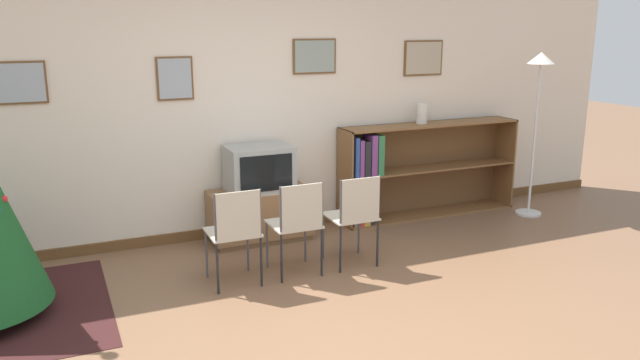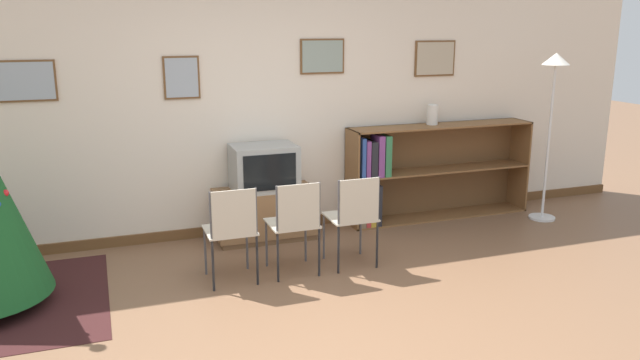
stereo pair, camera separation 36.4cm
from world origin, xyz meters
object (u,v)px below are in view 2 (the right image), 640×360
Objects in this scene: television at (264,168)px; folding_chair_right at (354,215)px; tv_console at (265,214)px; standing_lamp at (553,93)px; folding_chair_left at (232,229)px; folding_chair_center at (295,222)px; vase at (432,114)px; bookshelf at (410,174)px.

television reaches higher than folding_chair_right.
tv_console is 3.24m from standing_lamp.
folding_chair_left is 0.46× the size of standing_lamp.
standing_lamp is (3.01, 0.58, 0.90)m from folding_chair_center.
standing_lamp reaches higher than television.
standing_lamp reaches higher than folding_chair_left.
folding_chair_right is at bearing 0.00° from folding_chair_center.
folding_chair_right is at bearing -61.70° from tv_console.
television is 1.15m from folding_chair_left.
vase is (1.36, 1.10, 0.66)m from folding_chair_right.
vase is (2.43, 1.10, 0.66)m from folding_chair_left.
vase is at bearing 30.19° from folding_chair_center.
television is 1.65m from bookshelf.
standing_lamp reaches higher than folding_chair_right.
folding_chair_left is 1.00× the size of folding_chair_center.
television is at bearing 118.37° from folding_chair_right.
tv_console is 2.09m from vase.
television reaches higher than folding_chair_left.
bookshelf is (1.63, 0.08, -0.21)m from television.
standing_lamp is at bearing -24.98° from vase.
folding_chair_center is at bearing -169.06° from standing_lamp.
television is 2.83× the size of vase.
folding_chair_left is at bearing 180.00° from folding_chair_right.
television is at bearing -90.00° from tv_console.
bookshelf is 1.69m from standing_lamp.
folding_chair_center and folding_chair_right have the same top height.
folding_chair_left is 1.07m from folding_chair_right.
standing_lamp reaches higher than bookshelf.
tv_console is 1.58× the size of television.
television is 0.30× the size of bookshelf.
folding_chair_right reaches higher than tv_console.
tv_console is 1.15m from folding_chair_left.
folding_chair_right is (0.53, -0.99, 0.22)m from tv_console.
bookshelf is (2.17, 1.06, 0.04)m from folding_chair_left.
standing_lamp is (2.48, 0.58, 0.90)m from folding_chair_right.
vase is at bearing 8.57° from bookshelf.
standing_lamp is (3.55, 0.58, 0.90)m from folding_chair_left.
vase is (1.90, 0.11, 0.41)m from television.
television is 1.15m from folding_chair_right.
folding_chair_center is 0.39× the size of bookshelf.
folding_chair_left is at bearing -118.30° from tv_console.
folding_chair_center is (0.00, -0.99, 0.22)m from tv_console.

